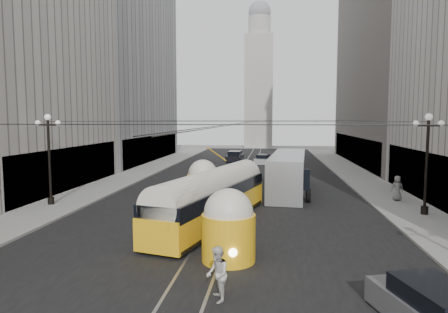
% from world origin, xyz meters
% --- Properties ---
extents(road, '(20.00, 85.00, 0.02)m').
position_xyz_m(road, '(0.00, 32.50, 0.00)').
color(road, black).
rests_on(road, ground).
extents(sidewalk_left, '(4.00, 72.00, 0.15)m').
position_xyz_m(sidewalk_left, '(-12.00, 36.00, 0.07)').
color(sidewalk_left, gray).
rests_on(sidewalk_left, ground).
extents(sidewalk_right, '(4.00, 72.00, 0.15)m').
position_xyz_m(sidewalk_right, '(12.00, 36.00, 0.07)').
color(sidewalk_right, gray).
rests_on(sidewalk_right, ground).
extents(rail_left, '(0.12, 85.00, 0.04)m').
position_xyz_m(rail_left, '(-0.75, 32.50, 0.00)').
color(rail_left, gray).
rests_on(rail_left, ground).
extents(rail_right, '(0.12, 85.00, 0.04)m').
position_xyz_m(rail_right, '(0.75, 32.50, 0.00)').
color(rail_right, gray).
rests_on(rail_right, ground).
extents(building_left_far, '(12.60, 28.60, 28.60)m').
position_xyz_m(building_left_far, '(-19.99, 48.00, 14.31)').
color(building_left_far, '#999999').
rests_on(building_left_far, ground).
extents(building_right_far, '(12.60, 32.60, 32.60)m').
position_xyz_m(building_right_far, '(20.00, 48.00, 16.31)').
color(building_right_far, '#514C47').
rests_on(building_right_far, ground).
extents(distant_tower, '(6.00, 6.00, 31.36)m').
position_xyz_m(distant_tower, '(0.00, 80.00, 14.97)').
color(distant_tower, '#B2AFA8').
rests_on(distant_tower, ground).
extents(lamppost_left_mid, '(1.86, 0.44, 6.37)m').
position_xyz_m(lamppost_left_mid, '(-12.60, 18.00, 3.74)').
color(lamppost_left_mid, black).
rests_on(lamppost_left_mid, sidewalk_left).
extents(lamppost_right_mid, '(1.86, 0.44, 6.37)m').
position_xyz_m(lamppost_right_mid, '(12.60, 18.00, 3.74)').
color(lamppost_right_mid, black).
rests_on(lamppost_right_mid, sidewalk_right).
extents(catenary, '(25.00, 72.00, 0.23)m').
position_xyz_m(catenary, '(0.12, 31.49, 5.88)').
color(catenary, black).
rests_on(catenary, ground).
extents(streetcar, '(5.56, 14.44, 3.24)m').
position_xyz_m(streetcar, '(-0.50, 14.58, 1.58)').
color(streetcar, yellow).
rests_on(streetcar, ground).
extents(city_bus, '(3.73, 12.88, 3.23)m').
position_xyz_m(city_bus, '(4.33, 25.74, 1.77)').
color(city_bus, '#B1B4B6').
rests_on(city_bus, ground).
extents(sedan_grey, '(3.17, 4.97, 1.46)m').
position_xyz_m(sedan_grey, '(7.69, 3.35, 0.66)').
color(sedan_grey, slate).
rests_on(sedan_grey, ground).
extents(sedan_white_far, '(2.50, 4.39, 1.30)m').
position_xyz_m(sedan_white_far, '(1.77, 46.80, 0.59)').
color(sedan_white_far, silver).
rests_on(sedan_white_far, ground).
extents(sedan_dark_far, '(2.32, 4.92, 1.51)m').
position_xyz_m(sedan_dark_far, '(-2.42, 49.65, 0.68)').
color(sedan_dark_far, black).
rests_on(sedan_dark_far, ground).
extents(pedestrian_crossing_b, '(0.93, 1.07, 1.88)m').
position_xyz_m(pedestrian_crossing_b, '(1.15, 4.72, 0.94)').
color(pedestrian_crossing_b, silver).
rests_on(pedestrian_crossing_b, ground).
extents(pedestrian_sidewalk_right, '(0.92, 0.59, 1.83)m').
position_xyz_m(pedestrian_sidewalk_right, '(12.20, 22.30, 1.07)').
color(pedestrian_sidewalk_right, gray).
rests_on(pedestrian_sidewalk_right, sidewalk_right).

